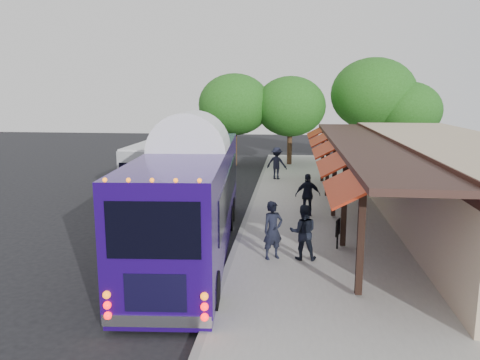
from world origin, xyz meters
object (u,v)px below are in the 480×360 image
at_px(ped_a, 273,230).
at_px(ped_c, 308,195).
at_px(ped_d, 277,163).
at_px(coach_bus, 191,193).
at_px(ped_b, 303,232).
at_px(sign_board, 338,229).
at_px(city_bus, 168,160).

bearing_deg(ped_a, ped_c, 45.22).
xyz_separation_m(ped_a, ped_d, (-0.37, 14.14, 0.04)).
relative_size(coach_bus, ped_b, 6.72).
bearing_deg(ped_d, coach_bus, 96.35).
height_order(ped_b, ped_d, ped_d).
height_order(ped_d, sign_board, ped_d).
height_order(city_bus, sign_board, city_bus).
xyz_separation_m(ped_b, ped_c, (0.31, 5.45, 0.03)).
height_order(ped_a, sign_board, ped_a).
height_order(coach_bus, sign_board, coach_bus).
height_order(ped_c, sign_board, ped_c).
height_order(ped_b, sign_board, ped_b).
distance_m(coach_bus, ped_d, 13.51).
bearing_deg(coach_bus, ped_a, -21.83).
distance_m(coach_bus, sign_board, 5.18).
relative_size(ped_b, sign_board, 1.73).
relative_size(ped_a, sign_board, 1.82).
distance_m(city_bus, ped_c, 10.37).
distance_m(coach_bus, ped_b, 4.04).
bearing_deg(ped_d, ped_a, 108.45).
xyz_separation_m(ped_c, ped_d, (-1.65, 8.64, 0.06)).
relative_size(city_bus, ped_a, 5.37).
height_order(ped_c, ped_d, ped_d).
distance_m(coach_bus, ped_c, 6.27).
distance_m(ped_b, sign_board, 1.68).
distance_m(ped_c, sign_board, 4.40).
bearing_deg(ped_c, sign_board, 95.20).
relative_size(ped_c, sign_board, 1.78).
relative_size(ped_c, ped_d, 0.94).
bearing_deg(city_bus, sign_board, -50.53).
bearing_deg(sign_board, coach_bus, -156.61).
xyz_separation_m(city_bus, ped_b, (7.69, -12.03, -0.46)).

